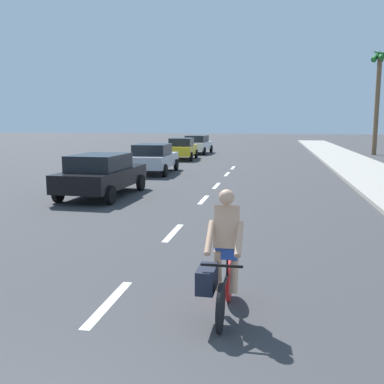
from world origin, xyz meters
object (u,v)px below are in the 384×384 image
Objects in this scene: parked_car_yellow at (182,148)px; parked_car_black at (102,174)px; palm_tree_distant at (379,77)px; parked_car_white at (197,144)px; cyclist at (222,260)px; parked_car_silver at (153,158)px.

parked_car_black is at bearing -91.28° from parked_car_yellow.
parked_car_black is 0.52× the size of palm_tree_distant.
palm_tree_distant is at bearing 8.28° from parked_car_white.
palm_tree_distant is at bearing -104.48° from cyclist.
parked_car_white is at bearing 86.69° from parked_car_yellow.
palm_tree_distant reaches higher than parked_car_white.
parked_car_white is (0.07, 6.15, 0.00)m from parked_car_yellow.
palm_tree_distant is (14.83, 7.50, 5.51)m from parked_car_yellow.
cyclist is 17.80m from parked_car_silver.
parked_car_silver is 8.81m from parked_car_yellow.
cyclist is 0.39× the size of parked_car_black.
parked_car_yellow is 17.51m from palm_tree_distant.
cyclist is at bearing -79.59° from parked_car_yellow.
parked_car_yellow is at bearing -87.59° from parked_car_white.
cyclist is 32.38m from parked_car_white.
parked_car_black and parked_car_white have the same top height.
parked_car_black is (-5.57, 9.37, 0.01)m from cyclist.
parked_car_silver is (-0.11, 7.51, -0.00)m from parked_car_black.
palm_tree_distant is (14.44, 23.81, 5.51)m from parked_car_black.
palm_tree_distant reaches higher than parked_car_black.
parked_car_black is 1.09× the size of parked_car_yellow.
parked_car_white is at bearing -79.04° from cyclist.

